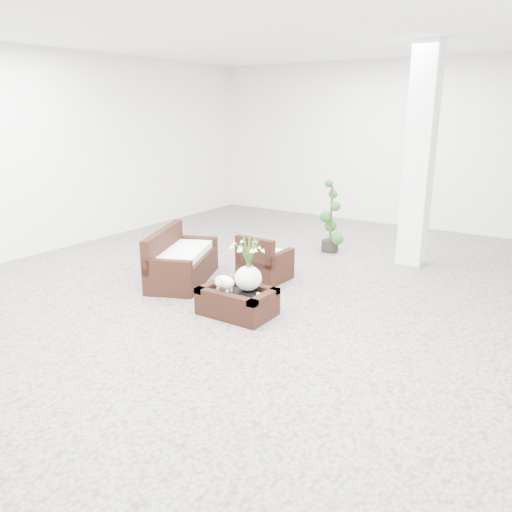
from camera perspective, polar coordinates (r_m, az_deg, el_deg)
The scene contains 9 objects.
ground at distance 7.03m, azimuth 0.45°, elevation -4.67°, with size 11.00×11.00×0.00m, color gray.
column at distance 8.67m, azimuth 17.79°, elevation 10.46°, with size 0.40×0.40×3.50m, color white.
coffee_table at distance 6.43m, azimuth -2.10°, elevation -5.22°, with size 0.90×0.60×0.31m, color black.
sheep_figurine at distance 6.33m, azimuth -3.54°, elevation -3.07°, with size 0.28×0.23×0.21m, color white.
planter_narcissus at distance 6.27m, azimuth -0.88°, elevation -0.39°, with size 0.44×0.44×0.80m, color white, non-canonical shape.
tealight at distance 6.22m, azimuth 0.24°, elevation -4.26°, with size 0.04×0.04×0.03m, color white.
armchair at distance 7.67m, azimuth 1.02°, elevation -0.12°, with size 0.66×0.63×0.70m, color black.
loveseat at distance 7.65m, azimuth -8.19°, elevation 0.00°, with size 1.46×0.70×0.78m, color black.
topiary at distance 9.21m, azimuth 8.36°, elevation 4.35°, with size 0.34×0.34×1.28m, color #1C4917, non-canonical shape.
Camera 1 is at (3.59, -5.50, 2.50)m, focal length 35.85 mm.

